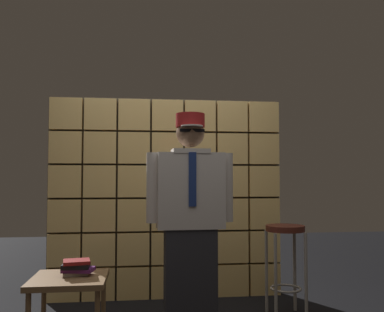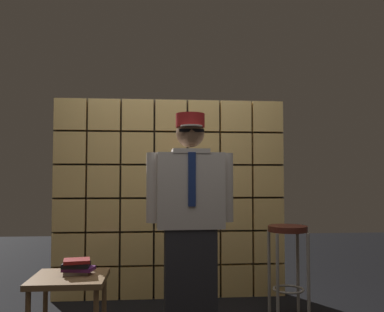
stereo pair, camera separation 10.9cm
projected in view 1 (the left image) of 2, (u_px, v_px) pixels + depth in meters
glass_block_wall at (167, 198)px, 4.26m from camera, size 2.37×0.10×2.03m
standing_person at (190, 219)px, 3.21m from camera, size 0.67×0.29×1.69m
bar_stool at (285, 248)px, 3.69m from camera, size 0.34×0.34×0.78m
side_table at (69, 286)px, 2.97m from camera, size 0.52×0.52×0.50m
book_stack at (77, 267)px, 3.02m from camera, size 0.24×0.20×0.11m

